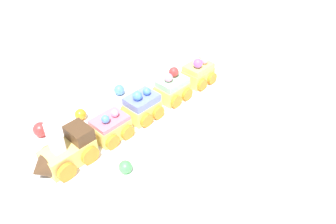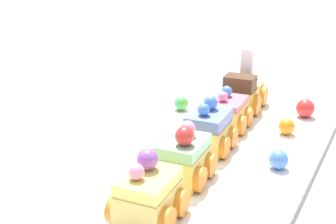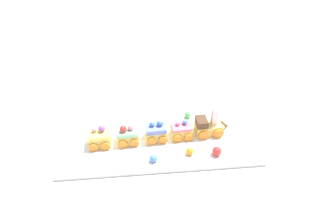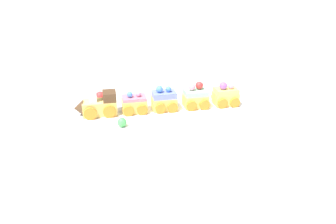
% 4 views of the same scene
% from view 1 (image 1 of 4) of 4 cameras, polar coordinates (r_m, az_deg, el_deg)
% --- Properties ---
extents(ground_plane, '(10.00, 10.00, 0.00)m').
position_cam_1_polar(ground_plane, '(0.64, -2.80, -3.86)').
color(ground_plane, beige).
extents(display_board, '(0.60, 0.35, 0.01)m').
position_cam_1_polar(display_board, '(0.64, -2.81, -3.46)').
color(display_board, white).
rests_on(display_board, ground_plane).
extents(cake_train_locomotive, '(0.11, 0.07, 0.09)m').
position_cam_1_polar(cake_train_locomotive, '(0.58, -17.53, -6.77)').
color(cake_train_locomotive, '#EACC66').
rests_on(cake_train_locomotive, display_board).
extents(cake_car_strawberry, '(0.07, 0.07, 0.06)m').
position_cam_1_polar(cake_car_strawberry, '(0.61, -9.99, -2.67)').
color(cake_car_strawberry, '#EACC66').
rests_on(cake_car_strawberry, display_board).
extents(cake_car_blueberry, '(0.07, 0.07, 0.07)m').
position_cam_1_polar(cake_car_blueberry, '(0.65, -4.52, 0.93)').
color(cake_car_blueberry, '#EACC66').
rests_on(cake_car_blueberry, display_board).
extents(cake_car_mint, '(0.07, 0.07, 0.07)m').
position_cam_1_polar(cake_car_mint, '(0.70, 0.74, 4.15)').
color(cake_car_mint, '#EACC66').
rests_on(cake_car_mint, display_board).
extents(cake_car_lemon, '(0.07, 0.07, 0.07)m').
position_cam_1_polar(cake_car_lemon, '(0.76, 5.27, 6.71)').
color(cake_car_lemon, '#EACC66').
rests_on(cake_car_lemon, display_board).
extents(gumball_blue, '(0.02, 0.02, 0.02)m').
position_cam_1_polar(gumball_blue, '(0.73, -8.49, 3.83)').
color(gumball_blue, '#4C84E0').
rests_on(gumball_blue, display_board).
extents(gumball_red, '(0.03, 0.03, 0.03)m').
position_cam_1_polar(gumball_red, '(0.66, -21.30, -2.85)').
color(gumball_red, red).
rests_on(gumball_red, display_board).
extents(gumball_orange, '(0.02, 0.02, 0.02)m').
position_cam_1_polar(gumball_orange, '(0.67, -14.99, -0.42)').
color(gumball_orange, orange).
rests_on(gumball_orange, display_board).
extents(gumball_green, '(0.02, 0.02, 0.02)m').
position_cam_1_polar(gumball_green, '(0.55, -7.43, -9.48)').
color(gumball_green, '#4CBC56').
rests_on(gumball_green, display_board).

